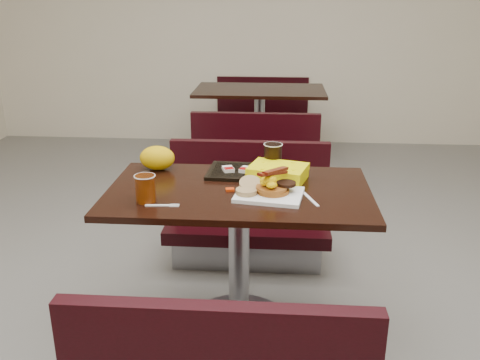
# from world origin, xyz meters

# --- Properties ---
(floor) EXTENTS (6.00, 7.00, 0.01)m
(floor) POSITION_xyz_m (0.00, 0.00, 0.00)
(floor) COLOR gray
(floor) RESTS_ON ground
(wall_back) EXTENTS (6.00, 0.01, 2.80)m
(wall_back) POSITION_xyz_m (0.00, 3.50, 1.40)
(wall_back) COLOR beige
(wall_back) RESTS_ON ground
(table_near) EXTENTS (1.20, 0.70, 0.75)m
(table_near) POSITION_xyz_m (0.00, 0.00, 0.38)
(table_near) COLOR black
(table_near) RESTS_ON floor
(bench_near_n) EXTENTS (1.00, 0.46, 0.72)m
(bench_near_n) POSITION_xyz_m (0.00, 0.70, 0.36)
(bench_near_n) COLOR black
(bench_near_n) RESTS_ON floor
(table_far) EXTENTS (1.20, 0.70, 0.75)m
(table_far) POSITION_xyz_m (0.00, 2.60, 0.38)
(table_far) COLOR black
(table_far) RESTS_ON floor
(bench_far_s) EXTENTS (1.00, 0.46, 0.72)m
(bench_far_s) POSITION_xyz_m (0.00, 1.90, 0.36)
(bench_far_s) COLOR black
(bench_far_s) RESTS_ON floor
(bench_far_n) EXTENTS (1.00, 0.46, 0.72)m
(bench_far_n) POSITION_xyz_m (0.00, 3.30, 0.36)
(bench_far_n) COLOR black
(bench_far_n) RESTS_ON floor
(platter) EXTENTS (0.32, 0.27, 0.02)m
(platter) POSITION_xyz_m (0.14, -0.08, 0.76)
(platter) COLOR white
(platter) RESTS_ON table_near
(pancake_stack) EXTENTS (0.15, 0.15, 0.03)m
(pancake_stack) POSITION_xyz_m (0.16, -0.07, 0.78)
(pancake_stack) COLOR #A4501B
(pancake_stack) RESTS_ON platter
(sausage_patty) EXTENTS (0.09, 0.09, 0.01)m
(sausage_patty) POSITION_xyz_m (0.21, -0.05, 0.80)
(sausage_patty) COLOR black
(sausage_patty) RESTS_ON pancake_stack
(scrambled_eggs) EXTENTS (0.11, 0.10, 0.05)m
(scrambled_eggs) POSITION_xyz_m (0.14, -0.08, 0.82)
(scrambled_eggs) COLOR #E3D204
(scrambled_eggs) RESTS_ON pancake_stack
(bacon_strips) EXTENTS (0.17, 0.17, 0.01)m
(bacon_strips) POSITION_xyz_m (0.15, -0.06, 0.86)
(bacon_strips) COLOR #4F0C05
(bacon_strips) RESTS_ON scrambled_eggs
(muffin_bottom) EXTENTS (0.11, 0.11, 0.02)m
(muffin_bottom) POSITION_xyz_m (0.04, -0.10, 0.78)
(muffin_bottom) COLOR #A48A57
(muffin_bottom) RESTS_ON platter
(muffin_top) EXTENTS (0.11, 0.11, 0.06)m
(muffin_top) POSITION_xyz_m (0.05, -0.04, 0.79)
(muffin_top) COLOR #A48A57
(muffin_top) RESTS_ON platter
(coffee_cup_near) EXTENTS (0.10, 0.10, 0.12)m
(coffee_cup_near) POSITION_xyz_m (-0.39, -0.18, 0.81)
(coffee_cup_near) COLOR #8A3305
(coffee_cup_near) RESTS_ON table_near
(fork) EXTENTS (0.15, 0.04, 0.00)m
(fork) POSITION_xyz_m (-0.33, -0.22, 0.75)
(fork) COLOR white
(fork) RESTS_ON table_near
(knife) EXTENTS (0.07, 0.16, 0.00)m
(knife) POSITION_xyz_m (0.32, -0.10, 0.75)
(knife) COLOR white
(knife) RESTS_ON table_near
(condiment_syrup) EXTENTS (0.04, 0.04, 0.01)m
(condiment_syrup) POSITION_xyz_m (-0.04, -0.02, 0.75)
(condiment_syrup) COLOR red
(condiment_syrup) RESTS_ON table_near
(condiment_ketchup) EXTENTS (0.04, 0.03, 0.01)m
(condiment_ketchup) POSITION_xyz_m (0.06, 0.03, 0.75)
(condiment_ketchup) COLOR #8C0504
(condiment_ketchup) RESTS_ON table_near
(tray) EXTENTS (0.38, 0.28, 0.02)m
(tray) POSITION_xyz_m (0.02, 0.22, 0.76)
(tray) COLOR black
(tray) RESTS_ON table_near
(hashbrown_sleeve_left) EXTENTS (0.07, 0.08, 0.02)m
(hashbrown_sleeve_left) POSITION_xyz_m (-0.07, 0.20, 0.78)
(hashbrown_sleeve_left) COLOR silver
(hashbrown_sleeve_left) RESTS_ON tray
(hashbrown_sleeve_right) EXTENTS (0.07, 0.08, 0.02)m
(hashbrown_sleeve_right) POSITION_xyz_m (0.02, 0.20, 0.78)
(hashbrown_sleeve_right) COLOR silver
(hashbrown_sleeve_right) RESTS_ON tray
(coffee_cup_far) EXTENTS (0.11, 0.11, 0.12)m
(coffee_cup_far) POSITION_xyz_m (0.15, 0.27, 0.83)
(coffee_cup_far) COLOR black
(coffee_cup_far) RESTS_ON tray
(clamshell) EXTENTS (0.31, 0.26, 0.07)m
(clamshell) POSITION_xyz_m (0.18, 0.14, 0.79)
(clamshell) COLOR #F7EB04
(clamshell) RESTS_ON table_near
(paper_bag) EXTENTS (0.21, 0.19, 0.12)m
(paper_bag) POSITION_xyz_m (-0.43, 0.25, 0.81)
(paper_bag) COLOR yellow
(paper_bag) RESTS_ON table_near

